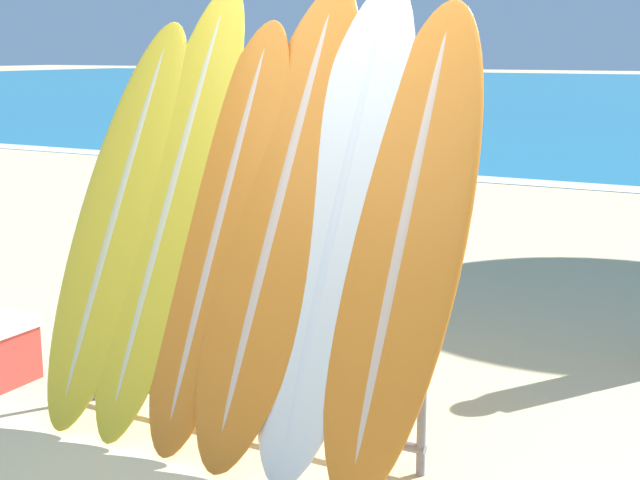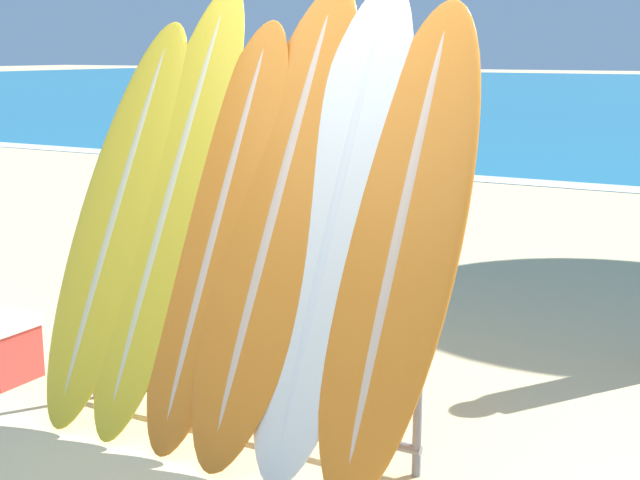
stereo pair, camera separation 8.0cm
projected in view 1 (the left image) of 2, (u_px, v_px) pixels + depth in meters
ground_plane at (265, 468)px, 3.96m from camera, size 160.00×160.00×0.00m
surfboard_rack at (241, 348)px, 4.23m from camera, size 1.88×0.04×0.79m
surfboard_slot_0 at (119, 216)px, 4.53m from camera, size 0.52×1.10×1.99m
surfboard_slot_1 at (173, 200)px, 4.43m from camera, size 0.51×1.19×2.18m
surfboard_slot_2 at (221, 227)px, 4.25m from camera, size 0.50×1.07×1.98m
surfboard_slot_3 at (281, 212)px, 4.14m from camera, size 0.59×1.26×2.17m
surfboard_slot_4 at (338, 218)px, 4.00m from camera, size 0.55×1.17×2.16m
surfboard_slot_5 at (405, 237)px, 3.83m from camera, size 0.56×1.15×2.07m
person_mid_beach at (405, 125)px, 10.07m from camera, size 0.31×0.26×1.81m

